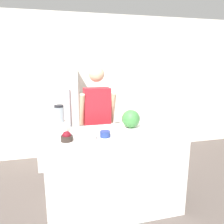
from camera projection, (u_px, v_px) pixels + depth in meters
wall_back at (90, 87)px, 4.11m from camera, size 8.00×0.06×2.60m
counter_island at (113, 170)px, 2.66m from camera, size 1.54×0.80×0.94m
refrigerator at (57, 116)px, 3.71m from camera, size 0.68×0.65×1.74m
person at (97, 122)px, 3.24m from camera, size 0.52×0.27×1.70m
cutting_board at (129, 128)px, 2.73m from camera, size 0.36×0.24×0.01m
watermelon at (131, 119)px, 2.72m from camera, size 0.22×0.22×0.22m
bowl_cherries at (67, 137)px, 2.30m from camera, size 0.13×0.13×0.11m
bowl_cream at (88, 137)px, 2.34m from camera, size 0.18×0.18×0.08m
bowl_small_blue at (105, 134)px, 2.43m from camera, size 0.11×0.11×0.07m
blender at (60, 121)px, 2.59m from camera, size 0.15×0.15×0.32m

